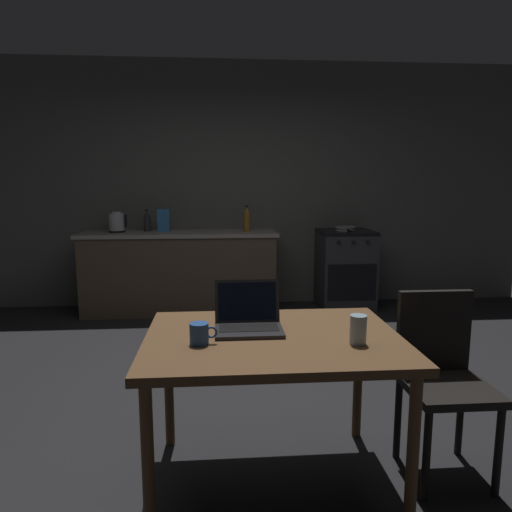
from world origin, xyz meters
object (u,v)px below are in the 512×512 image
chair (441,370)px  cereal_box (164,220)px  frying_pan (345,228)px  stove_oven (345,269)px  bottle (247,219)px  drinking_glass (358,330)px  laptop (248,320)px  bottle_b (147,221)px  electric_kettle (117,223)px  coffee_mug (200,334)px  dining_table (273,351)px

chair → cereal_box: size_ratio=3.62×
cereal_box → frying_pan: bearing=-1.4°
stove_oven → frying_pan: (-0.02, -0.03, 0.48)m
bottle → drinking_glass: size_ratio=2.26×
laptop → bottle: bottle is taller
frying_pan → drinking_glass: (-0.83, -3.23, -0.12)m
cereal_box → bottle_b: cereal_box is taller
bottle_b → electric_kettle: bearing=-165.8°
cereal_box → bottle_b: bearing=162.3°
stove_oven → electric_kettle: electric_kettle is taller
drinking_glass → coffee_mug: bearing=175.7°
drinking_glass → bottle_b: size_ratio=0.53×
coffee_mug → bottle: bearing=82.8°
bottle → bottle_b: 1.12m
frying_pan → coffee_mug: size_ratio=3.33×
stove_oven → cereal_box: cereal_box is taller
dining_table → bottle: bearing=88.8°
dining_table → coffee_mug: size_ratio=9.65×
laptop → bottle: size_ratio=1.10×
chair → bottle: size_ratio=3.09×
drinking_glass → bottle_b: bearing=112.8°
coffee_mug → stove_oven: bearing=64.4°
stove_oven → drinking_glass: size_ratio=7.00×
stove_oven → laptop: bearing=-113.4°
dining_table → electric_kettle: bearing=113.6°
laptop → coffee_mug: (-0.23, -0.18, 0.00)m
bottle → cereal_box: size_ratio=1.17×
cereal_box → bottle_b: 0.20m
stove_oven → laptop: 3.31m
electric_kettle → drinking_glass: electric_kettle is taller
stove_oven → laptop: (-1.31, -3.02, 0.34)m
frying_pan → cereal_box: cereal_box is taller
dining_table → chair: 0.86m
stove_oven → frying_pan: size_ratio=2.22×
bottle → bottle_b: bearing=173.3°
bottle → coffee_mug: 3.20m
dining_table → bottle_b: bottle_b is taller
dining_table → drinking_glass: drinking_glass is taller
bottle → coffee_mug: (-0.40, -3.16, -0.25)m
frying_pan → bottle_b: bearing=177.2°
frying_pan → drinking_glass: size_ratio=3.15×
dining_table → chair: bearing=3.8°
stove_oven → bottle_b: bearing=177.9°
chair → electric_kettle: size_ratio=4.01×
chair → frying_pan: 3.08m
electric_kettle → bottle_b: size_ratio=0.92×
bottle_b → chair: bearing=-58.9°
dining_table → chair: (0.85, 0.06, -0.15)m
electric_kettle → cereal_box: (0.51, 0.02, 0.02)m
stove_oven → drinking_glass: (-0.84, -3.26, 0.35)m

